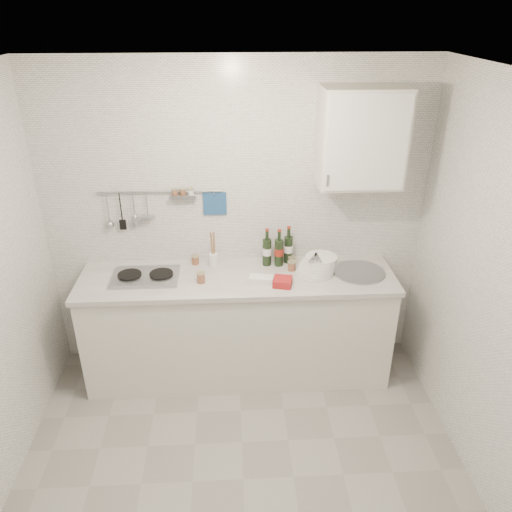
{
  "coord_description": "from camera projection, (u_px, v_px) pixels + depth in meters",
  "views": [
    {
      "loc": [
        -0.04,
        -2.26,
        2.8
      ],
      "look_at": [
        0.13,
        0.9,
        1.19
      ],
      "focal_mm": 35.0,
      "sensor_mm": 36.0,
      "label": 1
    }
  ],
  "objects": [
    {
      "name": "jar_c",
      "position": [
        292.0,
        266.0,
        3.92
      ],
      "size": [
        0.07,
        0.07,
        0.08
      ],
      "rotation": [
        0.0,
        0.0,
        0.06
      ],
      "color": "brown",
      "rests_on": "counter"
    },
    {
      "name": "utensil_crock",
      "position": [
        213.0,
        258.0,
        3.96
      ],
      "size": [
        0.07,
        0.07,
        0.3
      ],
      "rotation": [
        0.0,
        0.0,
        0.04
      ],
      "color": "white",
      "rests_on": "counter"
    },
    {
      "name": "wine_bottles",
      "position": [
        278.0,
        246.0,
        3.96
      ],
      "size": [
        0.25,
        0.12,
        0.31
      ],
      "rotation": [
        0.0,
        0.0,
        0.21
      ],
      "color": "black",
      "rests_on": "counter"
    },
    {
      "name": "jar_a",
      "position": [
        195.0,
        259.0,
        4.01
      ],
      "size": [
        0.06,
        0.06,
        0.08
      ],
      "rotation": [
        0.0,
        0.0,
        0.34
      ],
      "color": "brown",
      "rests_on": "counter"
    },
    {
      "name": "back_wall",
      "position": [
        236.0,
        221.0,
        3.96
      ],
      "size": [
        3.0,
        0.02,
        2.5
      ],
      "primitive_type": "cube",
      "color": "silver",
      "rests_on": "floor"
    },
    {
      "name": "floor",
      "position": [
        243.0,
        479.0,
        3.28
      ],
      "size": [
        3.0,
        3.0,
        0.0
      ],
      "primitive_type": "plane",
      "color": "gray",
      "rests_on": "ground"
    },
    {
      "name": "plate_stack_hob",
      "position": [
        149.0,
        275.0,
        3.84
      ],
      "size": [
        0.27,
        0.27,
        0.02
      ],
      "rotation": [
        0.0,
        0.0,
        -0.19
      ],
      "color": "#44619B",
      "rests_on": "counter"
    },
    {
      "name": "wall_cabinet",
      "position": [
        361.0,
        138.0,
        3.53
      ],
      "size": [
        0.6,
        0.38,
        0.7
      ],
      "color": "silver",
      "rests_on": "back_wall"
    },
    {
      "name": "jar_b",
      "position": [
        292.0,
        261.0,
        4.0
      ],
      "size": [
        0.06,
        0.06,
        0.07
      ],
      "rotation": [
        0.0,
        0.0,
        0.2
      ],
      "color": "brown",
      "rests_on": "counter"
    },
    {
      "name": "counter",
      "position": [
        239.0,
        328.0,
        4.07
      ],
      "size": [
        2.44,
        0.64,
        0.96
      ],
      "color": "silver",
      "rests_on": "floor"
    },
    {
      "name": "wall_rail",
      "position": [
        158.0,
        204.0,
        3.83
      ],
      "size": [
        0.98,
        0.09,
        0.34
      ],
      "color": "#93969B",
      "rests_on": "back_wall"
    },
    {
      "name": "ceiling",
      "position": [
        237.0,
        81.0,
        2.15
      ],
      "size": [
        3.0,
        3.0,
        0.0
      ],
      "primitive_type": "plane",
      "rotation": [
        3.14,
        0.0,
        0.0
      ],
      "color": "silver",
      "rests_on": "back_wall"
    },
    {
      "name": "plate_stack_sink",
      "position": [
        318.0,
        265.0,
        3.88
      ],
      "size": [
        0.32,
        0.3,
        0.14
      ],
      "rotation": [
        0.0,
        0.0,
        -0.21
      ],
      "color": "white",
      "rests_on": "counter"
    },
    {
      "name": "butter_dish",
      "position": [
        261.0,
        280.0,
        3.74
      ],
      "size": [
        0.19,
        0.12,
        0.05
      ],
      "primitive_type": "cube",
      "rotation": [
        0.0,
        0.0,
        -0.17
      ],
      "color": "white",
      "rests_on": "counter"
    },
    {
      "name": "wall_right",
      "position": [
        508.0,
        313.0,
        2.79
      ],
      "size": [
        0.02,
        2.8,
        2.5
      ],
      "primitive_type": "cube",
      "color": "silver",
      "rests_on": "floor"
    },
    {
      "name": "jar_d",
      "position": [
        201.0,
        277.0,
        3.74
      ],
      "size": [
        0.06,
        0.06,
        0.09
      ],
      "rotation": [
        0.0,
        0.0,
        0.34
      ],
      "color": "brown",
      "rests_on": "counter"
    },
    {
      "name": "strawberry_punnet",
      "position": [
        283.0,
        282.0,
        3.71
      ],
      "size": [
        0.16,
        0.16,
        0.06
      ],
      "primitive_type": "cube",
      "rotation": [
        0.0,
        0.0,
        -0.24
      ],
      "color": "red",
      "rests_on": "counter"
    }
  ]
}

